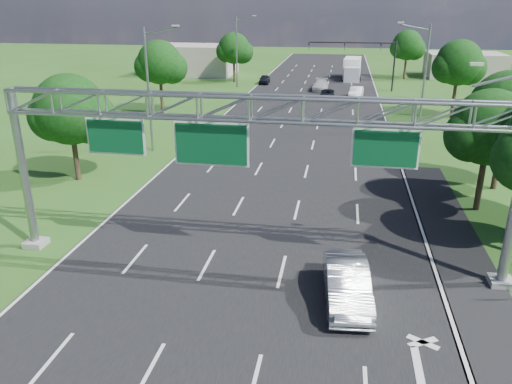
% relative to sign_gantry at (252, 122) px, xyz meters
% --- Properties ---
extents(ground, '(220.00, 220.00, 0.00)m').
position_rel_sign_gantry_xyz_m(ground, '(-0.33, 18.00, -6.89)').
color(ground, '#2A4C16').
rests_on(ground, ground).
extents(road, '(18.00, 180.00, 0.02)m').
position_rel_sign_gantry_xyz_m(road, '(-0.33, 18.00, -6.89)').
color(road, black).
rests_on(road, ground).
extents(road_flare, '(3.00, 30.00, 0.02)m').
position_rel_sign_gantry_xyz_m(road_flare, '(9.87, 2.00, -6.89)').
color(road_flare, black).
rests_on(road_flare, ground).
extents(sign_gantry, '(23.50, 1.00, 9.56)m').
position_rel_sign_gantry_xyz_m(sign_gantry, '(0.00, 0.00, 0.00)').
color(sign_gantry, gray).
rests_on(sign_gantry, ground).
extents(traffic_signal, '(12.21, 0.24, 7.00)m').
position_rel_sign_gantry_xyz_m(traffic_signal, '(7.15, 53.00, -1.72)').
color(traffic_signal, black).
rests_on(traffic_signal, ground).
extents(streetlight_l_near, '(2.97, 0.22, 10.16)m').
position_rel_sign_gantry_xyz_m(streetlight_l_near, '(-11.63, 18.00, -1.31)').
color(streetlight_l_near, gray).
rests_on(streetlight_l_near, ground).
extents(streetlight_l_far, '(2.97, 0.22, 10.16)m').
position_rel_sign_gantry_xyz_m(streetlight_l_far, '(-11.63, 53.00, -1.31)').
color(streetlight_l_far, gray).
rests_on(streetlight_l_far, ground).
extents(streetlight_r_mid, '(2.97, 0.22, 10.16)m').
position_rel_sign_gantry_xyz_m(streetlight_r_mid, '(10.97, 28.00, -1.31)').
color(streetlight_r_mid, gray).
rests_on(streetlight_r_mid, ground).
extents(tree_verge_la, '(5.76, 4.80, 7.40)m').
position_rel_sign_gantry_xyz_m(tree_verge_la, '(-14.25, 10.04, -2.13)').
color(tree_verge_la, '#2D2116').
rests_on(tree_verge_la, ground).
extents(tree_verge_lb, '(5.76, 4.80, 8.06)m').
position_rel_sign_gantry_xyz_m(tree_verge_lb, '(-16.25, 33.04, -1.48)').
color(tree_verge_lb, '#2D2116').
rests_on(tree_verge_lb, ground).
extents(tree_verge_lc, '(5.76, 4.80, 7.62)m').
position_rel_sign_gantry_xyz_m(tree_verge_lc, '(-13.25, 58.04, -1.92)').
color(tree_verge_lc, '#2D2116').
rests_on(tree_verge_lc, ground).
extents(tree_verge_rd, '(5.76, 4.80, 8.28)m').
position_rel_sign_gantry_xyz_m(tree_verge_rd, '(15.75, 36.04, -1.26)').
color(tree_verge_rd, '#2D2116').
rests_on(tree_verge_rd, ground).
extents(tree_verge_re, '(5.76, 4.80, 7.84)m').
position_rel_sign_gantry_xyz_m(tree_verge_re, '(13.75, 66.04, -1.70)').
color(tree_verge_re, '#2D2116').
rests_on(tree_verge_re, ground).
extents(building_left, '(14.00, 10.00, 5.00)m').
position_rel_sign_gantry_xyz_m(building_left, '(-22.33, 66.00, -4.39)').
color(building_left, '#A7998C').
rests_on(building_left, ground).
extents(building_right, '(12.00, 9.00, 4.00)m').
position_rel_sign_gantry_xyz_m(building_right, '(23.67, 70.00, -4.89)').
color(building_right, '#A7998C').
rests_on(building_right, ground).
extents(silver_sedan, '(2.21, 5.13, 1.64)m').
position_rel_sign_gantry_xyz_m(silver_sedan, '(4.41, -2.45, -6.07)').
color(silver_sedan, '#A9AEB5').
rests_on(silver_sedan, ground).
extents(car_queue_a, '(2.18, 5.20, 1.50)m').
position_rel_sign_gantry_xyz_m(car_queue_a, '(0.60, 51.93, -6.14)').
color(car_queue_a, '#B9B9B9').
rests_on(car_queue_a, ground).
extents(car_queue_b, '(1.82, 3.91, 1.09)m').
position_rel_sign_gantry_xyz_m(car_queue_b, '(1.80, 46.09, -6.35)').
color(car_queue_b, black).
rests_on(car_queue_b, ground).
extents(car_queue_c, '(1.74, 3.94, 1.32)m').
position_rel_sign_gantry_xyz_m(car_queue_c, '(-8.33, 57.13, -6.23)').
color(car_queue_c, black).
rests_on(car_queue_c, ground).
extents(car_queue_d, '(2.09, 4.61, 1.47)m').
position_rel_sign_gantry_xyz_m(car_queue_d, '(5.54, 46.51, -6.16)').
color(car_queue_d, white).
rests_on(car_queue_d, ground).
extents(box_truck, '(3.00, 8.97, 3.34)m').
position_rel_sign_gantry_xyz_m(box_truck, '(5.11, 64.63, -5.29)').
color(box_truck, white).
rests_on(box_truck, ground).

